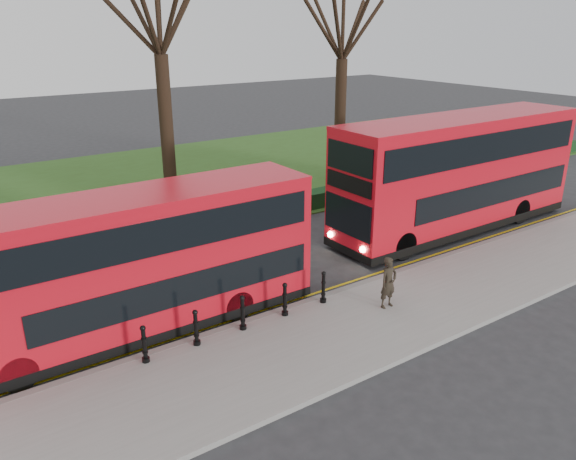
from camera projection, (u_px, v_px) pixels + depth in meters
ground at (244, 307)px, 17.52m from camera, size 120.00×120.00×0.00m
pavement at (300, 348)px, 15.18m from camera, size 60.00×4.00×0.15m
kerb at (261, 318)px, 16.72m from camera, size 60.00×0.25×0.16m
grass_verge at (98, 193)px, 29.09m from camera, size 60.00×18.00×0.06m
hedge at (158, 232)px, 22.63m from camera, size 60.00×0.90×0.80m
yellow_line_outer at (256, 316)px, 16.98m from camera, size 60.00×0.10×0.01m
yellow_line_inner at (252, 313)px, 17.13m from camera, size 60.00×0.10×0.01m
tree_right at (343, 16)px, 28.61m from camera, size 7.64×7.64×11.93m
bollard_row at (243, 313)px, 15.82m from camera, size 5.93×0.15×1.00m
bus_lead at (140, 264)px, 15.59m from camera, size 10.17×2.34×4.05m
bus_rear at (458, 174)px, 23.43m from camera, size 12.03×2.76×4.79m
pedestrian at (388, 282)px, 16.98m from camera, size 0.60×0.40×1.62m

